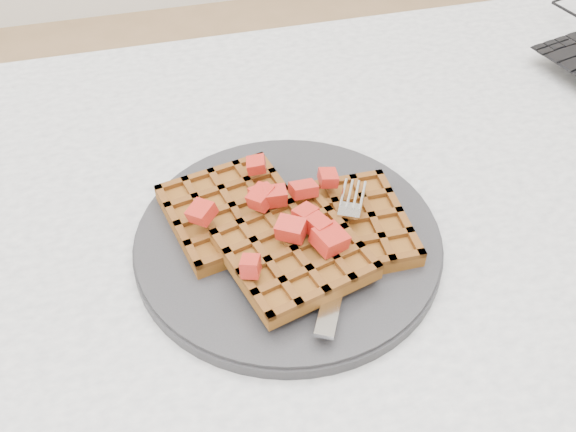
{
  "coord_description": "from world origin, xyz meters",
  "views": [
    {
      "loc": [
        -0.24,
        -0.4,
        1.2
      ],
      "look_at": [
        -0.14,
        -0.01,
        0.79
      ],
      "focal_mm": 40.0,
      "sensor_mm": 36.0,
      "label": 1
    }
  ],
  "objects": [
    {
      "name": "table",
      "position": [
        0.0,
        0.0,
        0.64
      ],
      "size": [
        1.2,
        0.8,
        0.75
      ],
      "color": "silver",
      "rests_on": "ground"
    },
    {
      "name": "plate",
      "position": [
        -0.14,
        -0.01,
        0.76
      ],
      "size": [
        0.29,
        0.29,
        0.02
      ],
      "primitive_type": "cylinder",
      "color": "#252528",
      "rests_on": "table"
    },
    {
      "name": "waffles",
      "position": [
        -0.14,
        -0.01,
        0.78
      ],
      "size": [
        0.22,
        0.21,
        0.03
      ],
      "color": "brown",
      "rests_on": "plate"
    },
    {
      "name": "strawberry_pile",
      "position": [
        -0.14,
        -0.01,
        0.8
      ],
      "size": [
        0.15,
        0.15,
        0.02
      ],
      "primitive_type": null,
      "color": "#9A0E09",
      "rests_on": "waffles"
    },
    {
      "name": "fork",
      "position": [
        -0.1,
        -0.04,
        0.77
      ],
      "size": [
        0.1,
        0.17,
        0.02
      ],
      "primitive_type": null,
      "rotation": [
        0.0,
        0.0,
        -0.47
      ],
      "color": "silver",
      "rests_on": "plate"
    }
  ]
}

